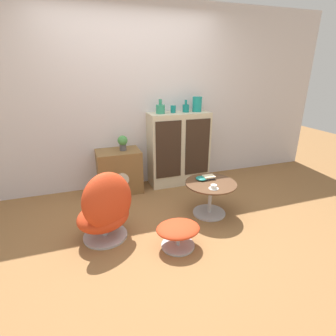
% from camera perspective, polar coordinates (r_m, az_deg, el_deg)
% --- Properties ---
extents(ground_plane, '(12.00, 12.00, 0.00)m').
position_cam_1_polar(ground_plane, '(3.05, -0.97, -13.33)').
color(ground_plane, olive).
extents(wall_back, '(6.40, 0.06, 2.60)m').
position_cam_1_polar(wall_back, '(3.94, -7.80, 14.60)').
color(wall_back, silver).
rests_on(wall_back, ground_plane).
extents(sideboard, '(0.92, 0.39, 1.11)m').
position_cam_1_polar(sideboard, '(4.06, 2.32, 4.21)').
color(sideboard, beige).
rests_on(sideboard, ground_plane).
extents(tv_console, '(0.62, 0.44, 0.62)m').
position_cam_1_polar(tv_console, '(3.89, -10.55, -0.69)').
color(tv_console, brown).
rests_on(tv_console, ground_plane).
extents(egg_chair, '(0.76, 0.74, 0.78)m').
position_cam_1_polar(egg_chair, '(2.81, -13.40, -8.75)').
color(egg_chair, '#B7B7BC').
rests_on(egg_chair, ground_plane).
extents(ottoman, '(0.45, 0.38, 0.25)m').
position_cam_1_polar(ottoman, '(2.72, 2.21, -13.56)').
color(ottoman, '#B7B7BC').
rests_on(ottoman, ground_plane).
extents(coffee_table, '(0.62, 0.62, 0.42)m').
position_cam_1_polar(coffee_table, '(3.27, 9.18, -5.49)').
color(coffee_table, '#B7B7BC').
rests_on(coffee_table, ground_plane).
extents(vase_leftmost, '(0.13, 0.13, 0.20)m').
position_cam_1_polar(vase_leftmost, '(3.83, -1.67, 12.79)').
color(vase_leftmost, '#2D8E6B').
rests_on(vase_leftmost, sideboard).
extents(vase_inner_left, '(0.08, 0.08, 0.11)m').
position_cam_1_polar(vase_inner_left, '(3.90, 1.13, 12.69)').
color(vase_inner_left, '#147A75').
rests_on(vase_inner_left, sideboard).
extents(vase_inner_right, '(0.10, 0.10, 0.18)m').
position_cam_1_polar(vase_inner_right, '(3.97, 3.89, 12.92)').
color(vase_inner_right, '#147A75').
rests_on(vase_inner_right, sideboard).
extents(vase_rightmost, '(0.14, 0.14, 0.22)m').
position_cam_1_polar(vase_rightmost, '(4.04, 6.36, 13.66)').
color(vase_rightmost, teal).
rests_on(vase_rightmost, sideboard).
extents(potted_plant, '(0.14, 0.14, 0.21)m').
position_cam_1_polar(potted_plant, '(3.77, -9.84, 5.61)').
color(potted_plant, '#4C4C51').
rests_on(potted_plant, tv_console).
extents(teacup, '(0.11, 0.11, 0.05)m').
position_cam_1_polar(teacup, '(3.05, 9.94, -4.15)').
color(teacup, white).
rests_on(teacup, coffee_table).
extents(book_stack, '(0.15, 0.12, 0.04)m').
position_cam_1_polar(book_stack, '(3.31, 8.82, -2.00)').
color(book_stack, black).
rests_on(book_stack, coffee_table).
extents(bowl, '(0.14, 0.14, 0.04)m').
position_cam_1_polar(bowl, '(3.27, 7.30, -2.24)').
color(bowl, '#1E7A70').
rests_on(bowl, coffee_table).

